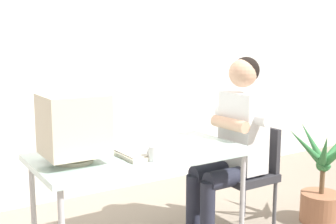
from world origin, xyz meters
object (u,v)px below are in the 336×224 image
at_px(desk, 141,159).
at_px(desk_mug, 154,153).
at_px(crt_monitor, 74,125).
at_px(keyboard, 127,153).
at_px(office_chair, 249,169).
at_px(potted_plant, 322,187).
at_px(person_seated, 234,138).

xyz_separation_m(desk, desk_mug, (-0.04, -0.25, 0.10)).
distance_m(crt_monitor, keyboard, 0.40).
bearing_deg(desk_mug, crt_monitor, 151.10).
bearing_deg(crt_monitor, office_chair, -0.93).
bearing_deg(office_chair, desk_mug, -168.21).
bearing_deg(crt_monitor, desk, 2.14).
height_order(keyboard, potted_plant, potted_plant).
height_order(keyboard, person_seated, person_seated).
bearing_deg(office_chair, potted_plant, -23.99).
height_order(person_seated, desk_mug, person_seated).
relative_size(desk, person_seated, 1.04).
bearing_deg(desk_mug, keyboard, 110.50).
distance_m(desk, office_chair, 0.99).
height_order(crt_monitor, keyboard, crt_monitor).
bearing_deg(keyboard, crt_monitor, 176.51).
distance_m(crt_monitor, office_chair, 1.51).
distance_m(desk, person_seated, 0.79).
relative_size(desk, crt_monitor, 3.42).
height_order(potted_plant, desk_mug, desk_mug).
bearing_deg(desk_mug, office_chair, 11.79).
xyz_separation_m(office_chair, potted_plant, (0.58, -0.26, -0.18)).
bearing_deg(potted_plant, person_seated, 161.13).
bearing_deg(keyboard, person_seated, -0.15).
relative_size(crt_monitor, potted_plant, 0.50).
height_order(desk, desk_mug, desk_mug).
height_order(crt_monitor, office_chair, crt_monitor).
height_order(office_chair, potted_plant, potted_plant).
xyz_separation_m(desk, office_chair, (0.96, -0.04, -0.22)).
height_order(crt_monitor, person_seated, person_seated).
bearing_deg(desk_mug, potted_plant, -1.69).
distance_m(office_chair, desk_mug, 1.08).
distance_m(desk, keyboard, 0.14).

